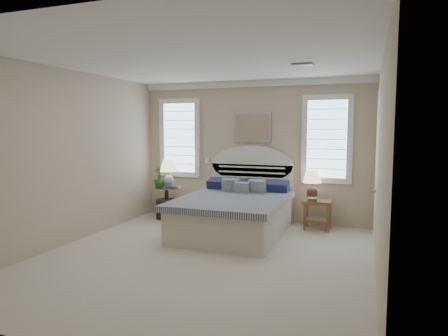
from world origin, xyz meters
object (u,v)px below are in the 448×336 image
(bed, at_px, (236,211))
(floor_pot, at_px, (167,209))
(nightstand_right, at_px, (318,208))
(lamp_left, at_px, (168,170))
(side_table_left, at_px, (167,199))
(lamp_right, at_px, (312,182))

(bed, distance_m, floor_pot, 1.75)
(bed, bearing_deg, nightstand_right, 28.03)
(bed, xyz_separation_m, lamp_left, (-1.58, 0.55, 0.58))
(floor_pot, bearing_deg, side_table_left, 106.66)
(floor_pot, bearing_deg, lamp_right, 2.47)
(side_table_left, distance_m, nightstand_right, 2.95)
(nightstand_right, relative_size, floor_pot, 1.26)
(nightstand_right, height_order, floor_pot, nightstand_right)
(bed, bearing_deg, lamp_left, 160.85)
(lamp_right, bearing_deg, side_table_left, -178.09)
(lamp_right, bearing_deg, nightstand_right, 2.74)
(bed, relative_size, lamp_left, 4.08)
(lamp_left, height_order, lamp_right, lamp_left)
(bed, distance_m, nightstand_right, 1.47)
(floor_pot, relative_size, lamp_left, 0.75)
(bed, xyz_separation_m, lamp_right, (1.20, 0.69, 0.47))
(bed, height_order, lamp_right, bed)
(lamp_left, bearing_deg, lamp_right, 2.88)
(bed, bearing_deg, floor_pot, 161.01)
(side_table_left, bearing_deg, floor_pot, -73.34)
(nightstand_right, xyz_separation_m, lamp_right, (-0.10, -0.00, 0.47))
(nightstand_right, relative_size, lamp_left, 0.95)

